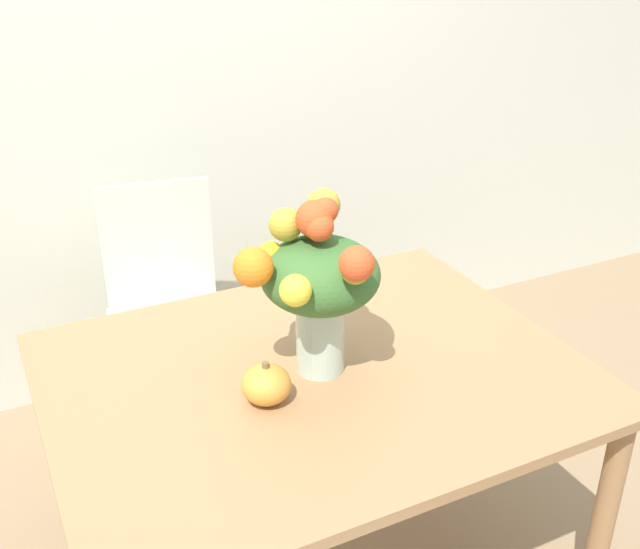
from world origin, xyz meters
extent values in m
cube|color=silver|center=(0.00, 1.34, 1.35)|extent=(8.00, 0.06, 2.70)
cube|color=#9E754C|center=(0.00, 0.00, 0.73)|extent=(1.34, 1.05, 0.03)
cylinder|color=#9E754C|center=(0.61, -0.46, 0.36)|extent=(0.06, 0.06, 0.72)
cylinder|color=#9E754C|center=(-0.61, 0.46, 0.36)|extent=(0.06, 0.06, 0.72)
cylinder|color=#9E754C|center=(0.61, 0.46, 0.36)|extent=(0.06, 0.06, 0.72)
cylinder|color=#B2CCBC|center=(0.01, 0.00, 0.85)|extent=(0.12, 0.12, 0.21)
cylinder|color=silver|center=(0.01, 0.00, 0.81)|extent=(0.11, 0.11, 0.11)
cylinder|color=#38662D|center=(0.04, 0.00, 0.89)|extent=(0.01, 0.01, 0.27)
cylinder|color=#38662D|center=(0.02, 0.02, 0.89)|extent=(0.00, 0.00, 0.27)
cylinder|color=#38662D|center=(-0.01, 0.02, 0.89)|extent=(0.01, 0.01, 0.27)
cylinder|color=#38662D|center=(-0.01, -0.01, 0.89)|extent=(0.01, 0.00, 0.27)
cylinder|color=#38662D|center=(0.02, -0.02, 0.89)|extent=(0.00, 0.00, 0.27)
ellipsoid|color=#38662D|center=(0.01, 0.00, 1.02)|extent=(0.29, 0.29, 0.18)
sphere|color=#D64C23|center=(0.00, 0.00, 1.16)|extent=(0.09, 0.09, 0.09)
sphere|color=#AD9E33|center=(-0.05, 0.06, 1.14)|extent=(0.08, 0.08, 0.08)
sphere|color=#AD9E33|center=(0.04, 0.08, 1.11)|extent=(0.07, 0.07, 0.07)
sphere|color=#D64C23|center=(0.00, -0.03, 1.15)|extent=(0.07, 0.07, 0.07)
sphere|color=#AD9E33|center=(0.04, -0.13, 1.08)|extent=(0.07, 0.07, 0.07)
sphere|color=#AD9E33|center=(0.01, 0.07, 1.14)|extent=(0.06, 0.06, 0.06)
sphere|color=yellow|center=(-0.10, -0.12, 1.06)|extent=(0.07, 0.07, 0.07)
sphere|color=#D64C23|center=(0.02, -0.17, 1.12)|extent=(0.08, 0.08, 0.08)
sphere|color=yellow|center=(-0.08, 0.08, 1.06)|extent=(0.07, 0.07, 0.07)
sphere|color=#D64C23|center=(0.03, 0.00, 1.18)|extent=(0.06, 0.06, 0.06)
sphere|color=#AD9E33|center=(0.04, 0.03, 1.18)|extent=(0.08, 0.08, 0.08)
sphere|color=orange|center=(-0.16, -0.02, 1.08)|extent=(0.09, 0.09, 0.09)
ellipsoid|color=gold|center=(-0.16, -0.07, 0.80)|extent=(0.12, 0.12, 0.10)
cylinder|color=brown|center=(-0.16, -0.07, 0.85)|extent=(0.02, 0.02, 0.02)
cube|color=silver|center=(-0.16, 0.84, 0.47)|extent=(0.47, 0.47, 0.02)
cylinder|color=silver|center=(-0.35, 0.70, 0.23)|extent=(0.04, 0.04, 0.46)
cylinder|color=silver|center=(-0.01, 0.65, 0.23)|extent=(0.04, 0.04, 0.46)
cylinder|color=silver|center=(-0.31, 1.03, 0.23)|extent=(0.04, 0.04, 0.46)
cylinder|color=silver|center=(0.03, 0.99, 0.23)|extent=(0.04, 0.04, 0.46)
cube|color=silver|center=(-0.13, 1.04, 0.71)|extent=(0.40, 0.07, 0.47)
camera|label=1|loc=(-0.70, -1.45, 1.81)|focal=42.00mm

